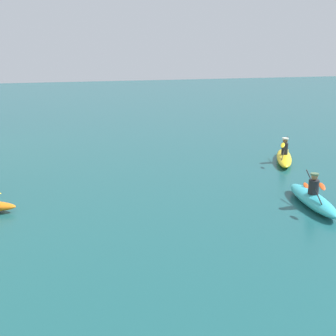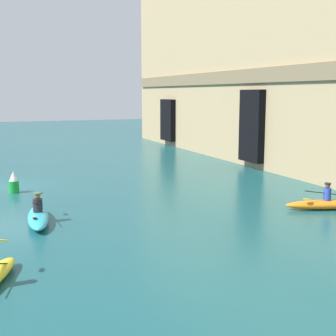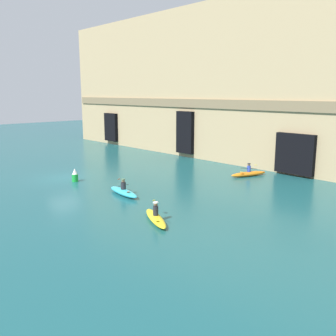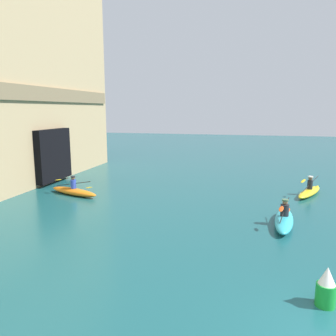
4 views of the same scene
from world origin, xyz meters
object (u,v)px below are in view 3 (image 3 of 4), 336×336
at_px(kayak_cyan, 123,192).
at_px(marker_buoy, 75,176).
at_px(kayak_orange, 249,173).
at_px(kayak_yellow, 156,218).

height_order(kayak_cyan, marker_buoy, kayak_cyan).
xyz_separation_m(kayak_orange, marker_buoy, (-8.49, -12.08, 0.25)).
bearing_deg(marker_buoy, kayak_cyan, 4.26).
bearing_deg(marker_buoy, kayak_yellow, -7.28).
relative_size(kayak_cyan, kayak_orange, 0.98).
height_order(kayak_orange, marker_buoy, kayak_orange).
relative_size(kayak_orange, marker_buoy, 3.36).
xyz_separation_m(kayak_cyan, kayak_orange, (2.42, 11.63, -0.02)).
bearing_deg(kayak_cyan, kayak_yellow, -12.27).
bearing_deg(kayak_orange, marker_buoy, -17.22).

